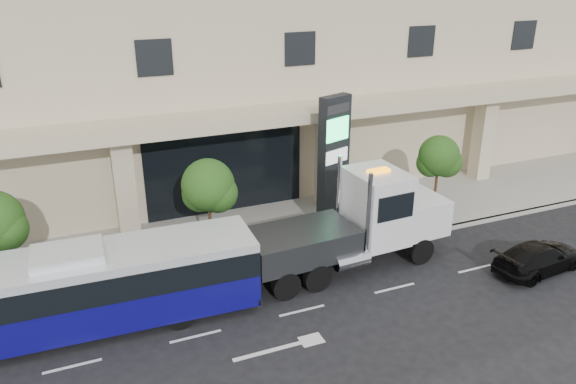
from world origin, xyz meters
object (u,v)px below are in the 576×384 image
at_px(signage_pylon, 334,162).
at_px(black_sedan, 539,257).
at_px(city_bus, 73,290).
at_px(tow_truck, 357,224).

bearing_deg(signage_pylon, black_sedan, -68.27).
bearing_deg(city_bus, black_sedan, -7.41).
xyz_separation_m(tow_truck, black_sedan, (6.73, -3.35, -1.25)).
bearing_deg(tow_truck, city_bus, 178.81).
height_order(city_bus, tow_truck, tow_truck).
bearing_deg(city_bus, signage_pylon, 20.65).
distance_m(black_sedan, signage_pylon, 9.61).
distance_m(tow_truck, signage_pylon, 3.96).
bearing_deg(tow_truck, black_sedan, -29.47).
distance_m(city_bus, signage_pylon, 12.58).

